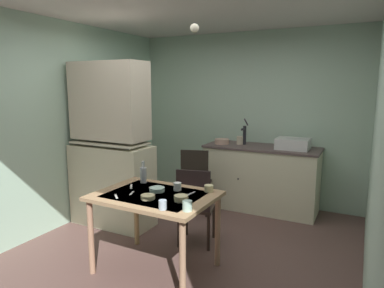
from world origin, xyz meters
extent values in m
plane|color=brown|center=(0.00, 0.00, 0.00)|extent=(5.22, 5.22, 0.00)
cube|color=#B5D2B9|center=(0.00, 2.16, 1.31)|extent=(3.63, 0.10, 2.61)
cube|color=#B1D7BD|center=(-1.81, 0.00, 1.31)|extent=(0.10, 4.32, 2.61)
cube|color=#B3D3BD|center=(1.81, 0.00, 1.31)|extent=(0.10, 4.32, 2.61)
cube|color=beige|center=(-1.21, 0.36, 0.52)|extent=(1.07, 0.48, 1.05)
cube|color=beige|center=(-1.21, 0.36, 1.62)|extent=(0.98, 0.41, 0.97)
cube|color=beige|center=(-1.21, 0.33, 1.09)|extent=(0.96, 0.44, 0.02)
cube|color=beige|center=(0.36, 1.79, 0.45)|extent=(1.60, 0.60, 0.91)
cube|color=brown|center=(0.36, 1.79, 0.92)|extent=(1.63, 0.63, 0.03)
sphere|color=#2D2823|center=(0.12, 1.48, 0.50)|extent=(0.02, 0.02, 0.02)
cube|color=silver|center=(0.79, 1.79, 1.01)|extent=(0.44, 0.34, 0.15)
cube|color=black|center=(0.79, 1.79, 1.08)|extent=(0.38, 0.28, 0.01)
cylinder|color=#232328|center=(0.08, 1.84, 1.08)|extent=(0.05, 0.05, 0.28)
cylinder|color=#232328|center=(0.08, 1.77, 1.18)|extent=(0.03, 0.12, 0.03)
cylinder|color=black|center=(0.08, 1.90, 1.27)|extent=(0.02, 0.16, 0.12)
cylinder|color=tan|center=(-0.25, 1.74, 0.97)|extent=(0.22, 0.22, 0.07)
cylinder|color=beige|center=(0.01, 1.82, 1.00)|extent=(0.10, 0.10, 0.12)
cube|color=#A17E59|center=(-0.08, -0.36, 0.76)|extent=(1.15, 0.85, 0.04)
cube|color=silver|center=(-0.08, -0.36, 0.78)|extent=(0.90, 0.66, 0.00)
cylinder|color=#A5785B|center=(-0.60, -0.70, 0.37)|extent=(0.06, 0.06, 0.74)
cylinder|color=#A67E5F|center=(0.42, -0.72, 0.37)|extent=(0.06, 0.06, 0.74)
cylinder|color=#A58552|center=(-0.58, 0.01, 0.37)|extent=(0.06, 0.06, 0.74)
cylinder|color=#A57A5B|center=(0.43, -0.01, 0.37)|extent=(0.06, 0.06, 0.74)
cube|color=#2D211A|center=(0.02, 0.36, 0.44)|extent=(0.48, 0.48, 0.03)
cube|color=black|center=(0.06, 0.18, 0.68)|extent=(0.38, 0.11, 0.46)
cylinder|color=#2D211A|center=(0.14, 0.56, 0.21)|extent=(0.04, 0.04, 0.42)
cylinder|color=#2D211A|center=(-0.19, 0.49, 0.21)|extent=(0.04, 0.04, 0.42)
cylinder|color=#2D211A|center=(0.22, 0.23, 0.21)|extent=(0.04, 0.04, 0.42)
cylinder|color=#2D211A|center=(-0.11, 0.16, 0.21)|extent=(0.04, 0.04, 0.42)
cube|color=black|center=(-0.42, 1.24, 0.43)|extent=(0.50, 0.50, 0.03)
cube|color=black|center=(-0.37, 1.06, 0.69)|extent=(0.37, 0.14, 0.50)
cylinder|color=black|center=(-0.31, 1.45, 0.21)|extent=(0.04, 0.04, 0.41)
cylinder|color=black|center=(-0.64, 1.35, 0.21)|extent=(0.04, 0.04, 0.41)
cylinder|color=black|center=(-0.21, 1.13, 0.21)|extent=(0.04, 0.04, 0.41)
cylinder|color=black|center=(-0.54, 1.03, 0.21)|extent=(0.04, 0.04, 0.41)
cylinder|color=beige|center=(0.24, -0.41, 0.80)|extent=(0.13, 0.13, 0.05)
cylinder|color=beige|center=(-0.06, -0.51, 0.80)|extent=(0.13, 0.13, 0.04)
cylinder|color=#ADD1C1|center=(-0.11, -0.27, 0.80)|extent=(0.15, 0.15, 0.04)
cylinder|color=white|center=(0.05, -0.15, 0.82)|extent=(0.08, 0.08, 0.08)
cylinder|color=beige|center=(0.35, -0.05, 0.81)|extent=(0.09, 0.09, 0.07)
cylinder|color=#9EB2C6|center=(0.21, -0.68, 0.82)|extent=(0.07, 0.07, 0.08)
cylinder|color=#ADD1C1|center=(0.40, -0.61, 0.82)|extent=(0.08, 0.08, 0.09)
cylinder|color=#B7BCC1|center=(-0.41, -0.08, 0.86)|extent=(0.07, 0.07, 0.16)
cylinder|color=#B7BCC1|center=(-0.41, -0.08, 0.98)|extent=(0.03, 0.03, 0.07)
cube|color=silver|center=(0.22, -0.22, 0.78)|extent=(0.04, 0.19, 0.00)
cube|color=beige|center=(-0.29, -0.45, 0.78)|extent=(0.06, 0.12, 0.00)
cube|color=beige|center=(-0.37, -0.58, 0.78)|extent=(0.11, 0.11, 0.00)
cube|color=beige|center=(-0.43, -0.26, 0.78)|extent=(0.11, 0.14, 0.00)
sphere|color=#F9EFCC|center=(0.25, -0.16, 2.31)|extent=(0.08, 0.08, 0.08)
camera|label=1|loc=(1.68, -3.02, 1.81)|focal=32.20mm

